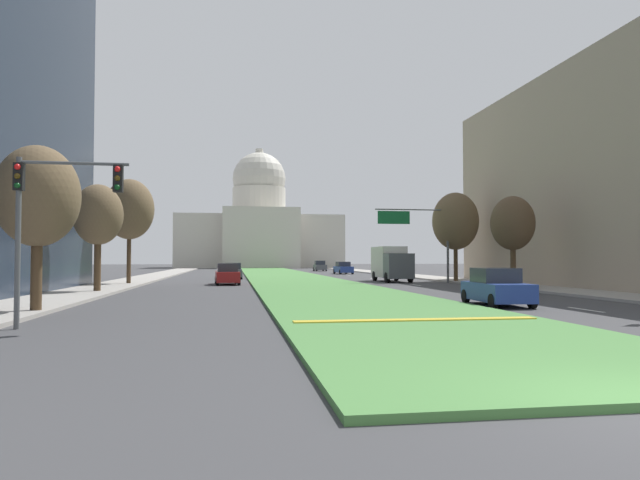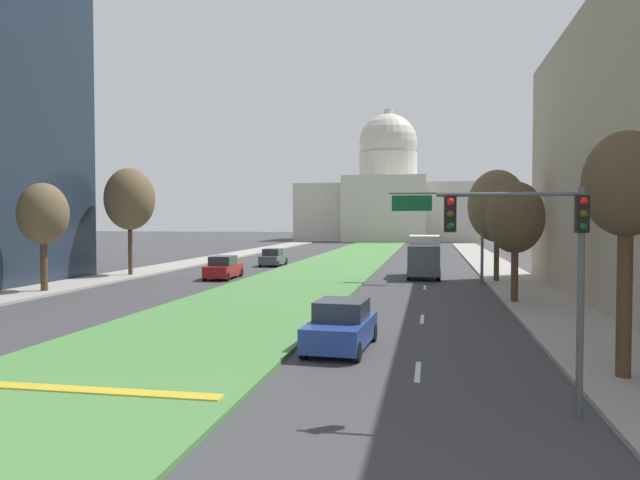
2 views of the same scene
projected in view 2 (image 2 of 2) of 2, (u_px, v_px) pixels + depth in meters
ground_plane at (348, 260)px, 65.55m from camera, size 271.47×271.47×0.00m
grass_median at (340, 263)px, 59.49m from camera, size 8.87×111.06×0.14m
median_curb_nose at (72, 389)px, 15.06m from camera, size 7.98×0.50×0.04m
lane_dashes_right at (425, 283)px, 41.27m from camera, size 0.16×51.15×0.01m
sidewalk_left at (176, 266)px, 56.13m from camera, size 4.00×111.06×0.15m
sidewalk_right at (499, 271)px, 50.72m from camera, size 4.00×111.06×0.15m
capitol_building at (388, 198)px, 125.05m from camera, size 36.97×23.02×27.60m
traffic_light_near_right at (542, 250)px, 13.40m from camera, size 3.34×0.35×5.20m
overhead_guide_sign at (446, 216)px, 41.30m from camera, size 6.54×0.20×6.50m
street_tree_right_near at (626, 189)px, 16.12m from camera, size 2.31×2.31×6.89m
street_tree_left_mid at (43, 215)px, 35.72m from camera, size 2.97×2.97×6.66m
street_tree_right_mid at (515, 218)px, 31.10m from camera, size 3.01×3.01×6.45m
street_tree_left_far at (130, 199)px, 46.05m from camera, size 3.86×3.86×8.47m
street_tree_right_far at (497, 206)px, 41.47m from camera, size 4.04×4.04×7.93m
sedan_lead_stopped at (341, 326)px, 20.37m from camera, size 2.18×4.30×1.69m
sedan_midblock at (223, 268)px, 44.46m from camera, size 2.11×4.75×1.73m
sedan_distant at (273, 258)px, 56.78m from camera, size 1.86×4.36×1.66m
sedan_far_horizon at (430, 250)px, 69.86m from camera, size 2.06×4.58×1.66m
sedan_very_far at (427, 244)px, 87.27m from camera, size 1.87×4.30×1.73m
box_truck_delivery at (424, 256)px, 45.36m from camera, size 2.40×6.40×3.20m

